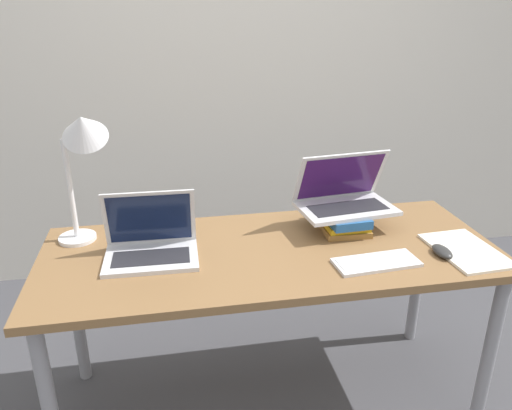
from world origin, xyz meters
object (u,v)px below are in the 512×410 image
object	(u,v)px
laptop_left	(151,244)
wireless_keyboard	(376,262)
laptop_on_books	(344,197)
mouse	(442,251)
book_stack	(342,219)
notepad	(466,250)
desk_lamp	(82,142)

from	to	relation	value
laptop_left	wireless_keyboard	distance (m)	0.80
laptop_on_books	mouse	bearing A→B (deg)	-49.16
book_stack	mouse	world-z (taller)	book_stack
laptop_left	notepad	xyz separation A→B (m)	(1.13, -0.17, -0.04)
book_stack	mouse	size ratio (longest dim) A/B	2.49
laptop_left	notepad	world-z (taller)	laptop_left
laptop_on_books	notepad	bearing A→B (deg)	-39.19
laptop_on_books	wireless_keyboard	size ratio (longest dim) A/B	1.30
laptop_left	wireless_keyboard	world-z (taller)	laptop_left
laptop_left	book_stack	size ratio (longest dim) A/B	1.24
laptop_on_books	desk_lamp	world-z (taller)	desk_lamp
laptop_left	wireless_keyboard	size ratio (longest dim) A/B	1.08
laptop_on_books	wireless_keyboard	xyz separation A→B (m)	(0.01, -0.33, -0.12)
notepad	laptop_left	bearing A→B (deg)	171.20
notepad	desk_lamp	bearing A→B (deg)	166.27
mouse	notepad	distance (m)	0.10
book_stack	notepad	world-z (taller)	book_stack
book_stack	notepad	xyz separation A→B (m)	(0.38, -0.27, -0.03)
wireless_keyboard	mouse	xyz separation A→B (m)	(0.26, 0.02, 0.01)
wireless_keyboard	notepad	xyz separation A→B (m)	(0.36, 0.03, -0.00)
laptop_left	notepad	size ratio (longest dim) A/B	1.01
mouse	desk_lamp	world-z (taller)	desk_lamp
mouse	desk_lamp	distance (m)	1.34
laptop_left	desk_lamp	world-z (taller)	desk_lamp
laptop_left	mouse	distance (m)	1.04
laptop_left	mouse	bearing A→B (deg)	-10.12
notepad	desk_lamp	world-z (taller)	desk_lamp
mouse	laptop_left	bearing A→B (deg)	169.88
book_stack	wireless_keyboard	bearing A→B (deg)	-86.34
mouse	desk_lamp	xyz separation A→B (m)	(-1.24, 0.34, 0.38)
notepad	wireless_keyboard	bearing A→B (deg)	-175.61
laptop_left	mouse	size ratio (longest dim) A/B	3.09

